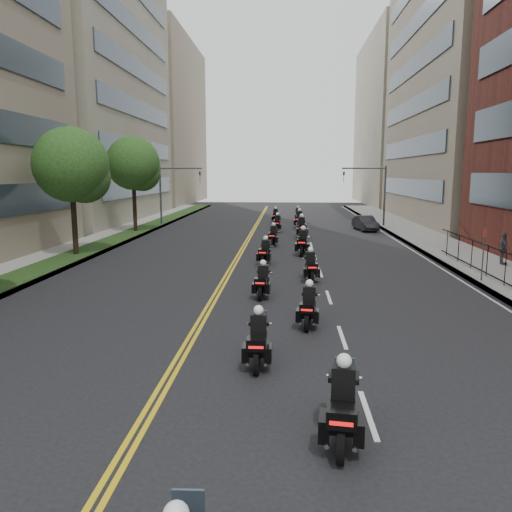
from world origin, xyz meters
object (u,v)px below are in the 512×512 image
(motorcycle_3, at_px, (309,308))
(motorcycle_13, at_px, (298,215))
(motorcycle_10, at_px, (277,224))
(motorcycle_9, at_px, (302,229))
(motorcycle_6, at_px, (265,253))
(motorcycle_7, at_px, (303,243))
(parked_sedan, at_px, (365,223))
(motorcycle_2, at_px, (258,342))
(motorcycle_11, at_px, (299,220))
(motorcycle_5, at_px, (311,268))
(motorcycle_12, at_px, (276,217))
(motorcycle_4, at_px, (263,282))
(pedestrian_c, at_px, (503,249))
(motorcycle_8, at_px, (273,237))
(motorcycle_1, at_px, (343,408))

(motorcycle_3, height_order, motorcycle_13, motorcycle_3)
(motorcycle_10, bearing_deg, motorcycle_9, -59.66)
(motorcycle_9, bearing_deg, motorcycle_6, -104.43)
(motorcycle_6, bearing_deg, motorcycle_7, 65.14)
(motorcycle_13, distance_m, parked_sedan, 10.70)
(motorcycle_13, bearing_deg, motorcycle_2, -95.43)
(motorcycle_2, distance_m, motorcycle_13, 40.46)
(motorcycle_13, bearing_deg, motorcycle_11, -93.09)
(motorcycle_3, xyz_separation_m, motorcycle_5, (0.39, 7.02, 0.02))
(motorcycle_3, relative_size, motorcycle_12, 0.94)
(motorcycle_3, bearing_deg, motorcycle_4, 121.04)
(motorcycle_5, distance_m, parked_sedan, 21.60)
(motorcycle_12, bearing_deg, motorcycle_5, -85.48)
(motorcycle_9, distance_m, pedestrian_c, 15.45)
(motorcycle_3, distance_m, motorcycle_6, 11.27)
(motorcycle_8, bearing_deg, motorcycle_9, 69.14)
(motorcycle_13, height_order, parked_sedan, motorcycle_13)
(motorcycle_9, bearing_deg, motorcycle_2, -96.96)
(motorcycle_3, relative_size, motorcycle_13, 1.01)
(motorcycle_3, bearing_deg, motorcycle_11, 95.98)
(motorcycle_5, relative_size, motorcycle_8, 1.00)
(motorcycle_5, distance_m, motorcycle_13, 29.89)
(motorcycle_7, bearing_deg, parked_sedan, 72.75)
(motorcycle_5, xyz_separation_m, pedestrian_c, (10.46, 4.00, 0.39))
(motorcycle_6, bearing_deg, motorcycle_2, -80.40)
(motorcycle_11, xyz_separation_m, pedestrian_c, (10.44, -18.46, 0.30))
(motorcycle_9, height_order, motorcycle_12, motorcycle_9)
(motorcycle_7, relative_size, motorcycle_10, 1.09)
(motorcycle_5, bearing_deg, motorcycle_12, 92.02)
(motorcycle_2, distance_m, motorcycle_8, 21.76)
(motorcycle_6, xyz_separation_m, motorcycle_12, (0.07, 22.78, 0.02))
(motorcycle_6, relative_size, pedestrian_c, 1.24)
(motorcycle_4, distance_m, motorcycle_13, 33.18)
(motorcycle_6, height_order, motorcycle_10, motorcycle_10)
(motorcycle_9, height_order, parked_sedan, motorcycle_9)
(motorcycle_3, xyz_separation_m, motorcycle_7, (0.27, 14.50, 0.10))
(motorcycle_1, bearing_deg, motorcycle_7, 97.99)
(motorcycle_6, xyz_separation_m, motorcycle_13, (2.38, 25.80, -0.02))
(motorcycle_10, bearing_deg, motorcycle_8, -86.58)
(motorcycle_12, relative_size, motorcycle_13, 1.08)
(motorcycle_1, bearing_deg, parked_sedan, 88.43)
(motorcycle_4, height_order, motorcycle_12, motorcycle_12)
(motorcycle_8, xyz_separation_m, motorcycle_11, (2.07, 11.22, 0.08))
(motorcycle_10, bearing_deg, motorcycle_13, 83.54)
(motorcycle_6, xyz_separation_m, motorcycle_7, (2.18, 3.39, 0.08))
(motorcycle_3, height_order, motorcycle_10, motorcycle_10)
(motorcycle_13, xyz_separation_m, pedestrian_c, (10.39, -25.89, 0.41))
(motorcycle_2, relative_size, motorcycle_4, 1.04)
(motorcycle_2, height_order, parked_sedan, motorcycle_2)
(motorcycle_8, xyz_separation_m, parked_sedan, (7.79, 9.59, 0.01))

